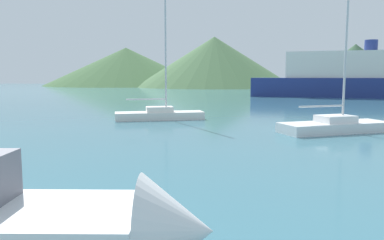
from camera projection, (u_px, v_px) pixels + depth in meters
The scene contains 6 objects.
sailboat_inner at pixel (335, 125), 20.27m from camera, with size 6.08×5.38×7.75m.
sailboat_middle at pixel (160, 114), 26.23m from camera, with size 6.14×4.65×9.13m.
ferry_distant at pixel (369, 77), 53.73m from camera, with size 33.30×8.47×8.15m.
hill_west at pixel (126, 67), 123.00m from camera, with size 52.51×52.51×12.30m.
hill_central at pixel (214, 62), 106.94m from camera, with size 45.45×45.45×14.19m.
hill_east at pixel (355, 66), 95.32m from camera, with size 27.85×27.85×11.15m.
Camera 1 is at (4.97, -0.57, 3.02)m, focal length 35.00 mm.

